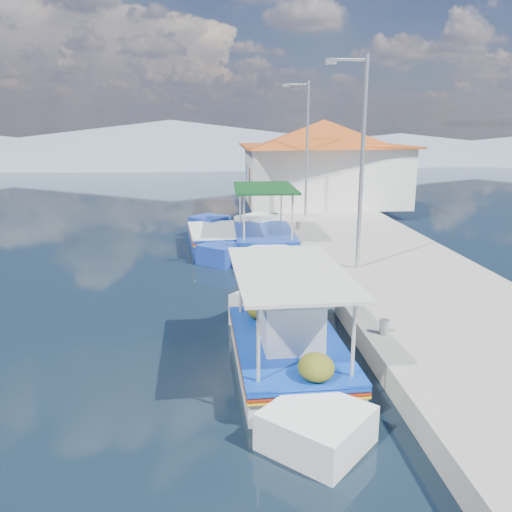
{
  "coord_description": "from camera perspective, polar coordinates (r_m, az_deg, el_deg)",
  "views": [
    {
      "loc": [
        0.41,
        -12.68,
        4.66
      ],
      "look_at": [
        1.46,
        0.5,
        1.3
      ],
      "focal_mm": 36.52,
      "sensor_mm": 36.0,
      "label": 1
    }
  ],
  "objects": [
    {
      "name": "ground",
      "position": [
        13.52,
        -6.03,
        -5.99
      ],
      "size": [
        160.0,
        160.0,
        0.0
      ],
      "primitive_type": "plane",
      "color": "black",
      "rests_on": "ground"
    },
    {
      "name": "quay",
      "position": [
        19.97,
        11.54,
        1.2
      ],
      "size": [
        5.0,
        44.0,
        0.5
      ],
      "primitive_type": "cube",
      "color": "#9E9C94",
      "rests_on": "ground"
    },
    {
      "name": "bollards",
      "position": [
        18.69,
        6.02,
        1.78
      ],
      "size": [
        0.2,
        17.2,
        0.3
      ],
      "color": "#A5A8AD",
      "rests_on": "quay"
    },
    {
      "name": "main_caique",
      "position": [
        10.26,
        3.49,
        -10.07
      ],
      "size": [
        2.16,
        6.89,
        2.27
      ],
      "rotation": [
        0.0,
        0.0,
        -0.04
      ],
      "color": "white",
      "rests_on": "ground"
    },
    {
      "name": "caique_green_canopy",
      "position": [
        19.69,
        0.87,
        1.76
      ],
      "size": [
        2.22,
        7.2,
        2.69
      ],
      "rotation": [
        0.0,
        0.0,
        0.01
      ],
      "color": "white",
      "rests_on": "ground"
    },
    {
      "name": "caique_blue_hull",
      "position": [
        20.14,
        -4.48,
        1.72
      ],
      "size": [
        2.25,
        6.32,
        1.13
      ],
      "rotation": [
        0.0,
        0.0,
        -0.1
      ],
      "color": "#1B3DA4",
      "rests_on": "ground"
    },
    {
      "name": "harbor_building",
      "position": [
        28.34,
        7.37,
        10.32
      ],
      "size": [
        10.49,
        10.49,
        4.4
      ],
      "color": "white",
      "rests_on": "quay"
    },
    {
      "name": "lamp_post_near",
      "position": [
        15.27,
        11.25,
        10.95
      ],
      "size": [
        1.21,
        0.14,
        6.0
      ],
      "color": "#A5A8AD",
      "rests_on": "quay"
    },
    {
      "name": "lamp_post_far",
      "position": [
        24.05,
        5.4,
        12.26
      ],
      "size": [
        1.21,
        0.14,
        6.0
      ],
      "color": "#A5A8AD",
      "rests_on": "quay"
    },
    {
      "name": "mountain_ridge",
      "position": [
        69.01,
        0.57,
        12.06
      ],
      "size": [
        171.4,
        96.0,
        5.5
      ],
      "color": "slate",
      "rests_on": "ground"
    }
  ]
}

